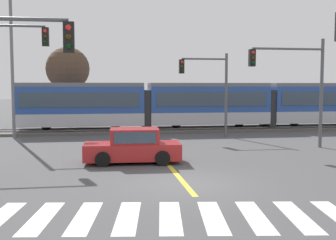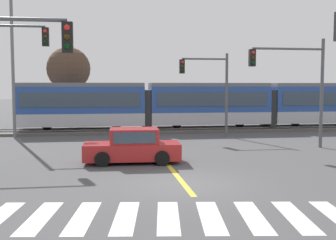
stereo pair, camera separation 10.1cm
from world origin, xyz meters
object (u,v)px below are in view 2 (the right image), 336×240
traffic_light_far_right (210,82)px  light_rail_tram (209,104)px  street_lamp_west (15,51)px  bare_tree_west (69,69)px  sedan_crossing (132,147)px  traffic_light_mid_right (297,76)px

traffic_light_far_right → light_rail_tram: bearing=76.9°
street_lamp_west → bare_tree_west: size_ratio=1.52×
sedan_crossing → traffic_light_mid_right: bearing=18.6°
sedan_crossing → light_rail_tram: bearing=62.4°
traffic_light_far_right → bare_tree_west: bearing=137.8°
light_rail_tram → traffic_light_far_right: bearing=-103.1°
sedan_crossing → bare_tree_west: 18.26m
traffic_light_far_right → street_lamp_west: bearing=172.7°
sedan_crossing → street_lamp_west: 13.14m
traffic_light_far_right → traffic_light_mid_right: (3.42, -5.44, 0.24)m
light_rail_tram → traffic_light_far_right: (-0.99, -4.27, 1.61)m
light_rail_tram → sedan_crossing: size_ratio=6.54×
sedan_crossing → street_lamp_west: street_lamp_west is taller
sedan_crossing → traffic_light_far_right: 10.64m
light_rail_tram → bare_tree_west: bearing=157.0°
traffic_light_far_right → street_lamp_west: size_ratio=0.55×
traffic_light_far_right → bare_tree_west: 13.20m
light_rail_tram → sedan_crossing: (-6.68, -12.76, -1.35)m
traffic_light_mid_right → bare_tree_west: bearing=132.7°
traffic_light_mid_right → bare_tree_west: 19.44m
light_rail_tram → traffic_light_mid_right: traffic_light_mid_right is taller
bare_tree_west → sedan_crossing: bearing=-76.8°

